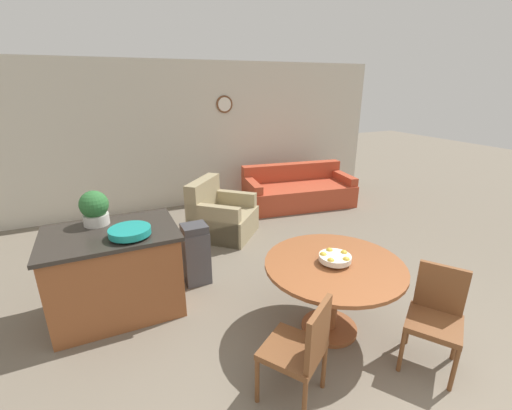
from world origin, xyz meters
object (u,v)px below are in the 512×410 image
Objects in this scene: potted_plant at (94,208)px; fruit_bowl at (335,258)px; trash_bin at (196,254)px; armchair at (221,217)px; couch at (298,191)px; dining_chair_near_left at (302,347)px; teal_bowl at (130,231)px; kitchen_island at (116,272)px; dining_table at (333,279)px; dining_chair_near_right at (436,313)px.

fruit_bowl is at bearing -36.98° from potted_plant.
armchair is at bearing 58.29° from trash_bin.
potted_plant is 4.14m from couch.
teal_bowl is (-0.98, 1.55, 0.48)m from dining_chair_near_left.
dining_chair_near_left is 2.24× the size of teal_bowl.
fruit_bowl is at bearing -30.88° from teal_bowl.
dining_chair_near_left is at bearing -56.71° from kitchen_island.
trash_bin is at bearing -3.61° from potted_plant.
dining_chair_near_right is at bearing -51.38° from dining_table.
kitchen_island reaches higher than couch.
armchair is (0.73, 1.18, -0.07)m from trash_bin.
armchair is at bearing 47.57° from teal_bowl.
trash_bin is 0.61× the size of armchair.
teal_bowl is at bearing -179.51° from armchair.
dining_chair_near_right is 0.71× the size of armchair.
potted_plant is at bearing 88.03° from dining_chair_near_left.
fruit_bowl is 2.46m from potted_plant.
dining_table is 0.59× the size of couch.
kitchen_island is 0.70m from potted_plant.
dining_chair_near_right is 2.98× the size of fruit_bowl.
fruit_bowl is at bearing -56.13° from trash_bin.
teal_bowl reaches higher than armchair.
dining_chair_near_right is 3.36m from potted_plant.
armchair is at bearing -150.33° from couch.
dining_chair_near_left is 1.97m from trash_bin.
teal_bowl reaches higher than couch.
teal_bowl reaches higher than dining_table.
kitchen_island is 0.58m from teal_bowl.
fruit_bowl is 0.24× the size of armchair.
dining_chair_near_left and dining_chair_near_right have the same top height.
kitchen_island reaches higher than fruit_bowl.
armchair is (-0.21, 2.59, -0.28)m from dining_table.
teal_bowl is 0.52× the size of trash_bin.
dining_chair_near_right is at bearing -38.41° from kitchen_island.
kitchen_island is (-1.15, 1.76, -0.03)m from dining_chair_near_left.
dining_chair_near_left is 0.68× the size of kitchen_island.
teal_bowl is at bearing 149.12° from fruit_bowl.
couch is (3.33, 2.33, -0.70)m from teal_bowl.
couch is (1.66, 3.32, -0.53)m from fruit_bowl.
potted_plant reaches higher than dining_chair_near_right.
dining_table is 1.00× the size of kitchen_island.
dining_table is at bearing -33.27° from kitchen_island.
dining_chair_near_left is 0.71× the size of armchair.
fruit_bowl is at bearing 4.63° from dining_chair_near_right.
armchair is at bearing 40.22° from kitchen_island.
dining_chair_near_left is (-0.69, -0.55, -0.08)m from dining_table.
fruit_bowl is 0.75× the size of teal_bowl.
kitchen_island is at bearing 146.73° from dining_table.
dining_chair_near_left is 1.00× the size of dining_chair_near_right.
fruit_bowl is 0.23× the size of kitchen_island.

